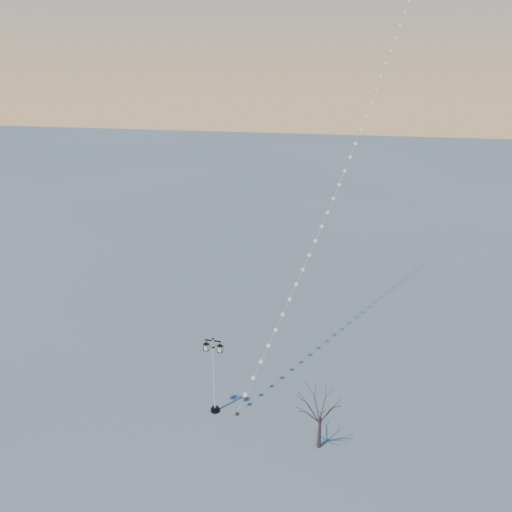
% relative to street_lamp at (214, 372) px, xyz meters
% --- Properties ---
extents(ground, '(300.00, 300.00, 0.00)m').
position_rel_street_lamp_xyz_m(ground, '(1.51, -1.28, -2.86)').
color(ground, '#5D5F5F').
rests_on(ground, ground).
extents(street_lamp, '(1.31, 0.57, 5.17)m').
position_rel_street_lamp_xyz_m(street_lamp, '(0.00, 0.00, 0.00)').
color(street_lamp, black).
rests_on(street_lamp, ground).
extents(bare_tree, '(2.24, 2.24, 3.72)m').
position_rel_street_lamp_xyz_m(bare_tree, '(6.66, -1.72, -0.28)').
color(bare_tree, '#3B2D28').
rests_on(bare_tree, ground).
extents(kite_train, '(12.10, 34.00, 35.67)m').
position_rel_street_lamp_xyz_m(kite_train, '(7.16, 16.67, 14.86)').
color(kite_train, '#342519').
rests_on(kite_train, ground).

